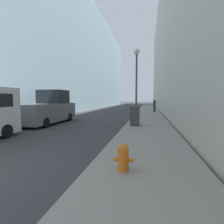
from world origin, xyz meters
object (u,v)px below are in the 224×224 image
fire_hydrant (123,157)px  trash_bin (135,116)px  pickup_truck (48,109)px  pedestrian_on_sidewalk (154,105)px  lamppost (136,73)px

fire_hydrant → trash_bin: 7.02m
pickup_truck → pedestrian_on_sidewalk: 13.52m
lamppost → trash_bin: bearing=-87.1°
fire_hydrant → pickup_truck: bearing=131.0°
fire_hydrant → lamppost: bearing=92.4°
trash_bin → pickup_truck: 6.54m
lamppost → pedestrian_on_sidewalk: 8.12m
pickup_truck → fire_hydrant: bearing=-49.0°
pickup_truck → pedestrian_on_sidewalk: size_ratio=3.39×
lamppost → fire_hydrant: bearing=-87.6°
lamppost → pickup_truck: size_ratio=1.07×
trash_bin → lamppost: 5.38m
fire_hydrant → lamppost: size_ratio=0.11×
pickup_truck → pedestrian_on_sidewalk: (8.06, 10.85, -0.06)m
fire_hydrant → pedestrian_on_sidewalk: 18.68m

